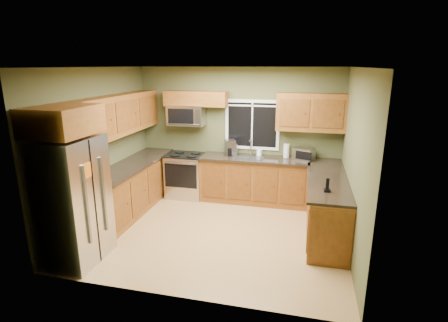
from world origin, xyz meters
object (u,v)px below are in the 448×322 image
at_px(cordless_phone, 327,188).
at_px(microwave, 186,115).
at_px(refrigerator, 72,201).
at_px(soap_bottle_a, 230,147).
at_px(range, 186,175).
at_px(toaster_oven, 304,154).
at_px(soap_bottle_c, 233,150).
at_px(paper_towel_roll, 286,151).
at_px(soap_bottle_b, 259,151).
at_px(coffee_maker, 230,148).
at_px(kettle, 234,148).

bearing_deg(cordless_phone, microwave, 147.05).
xyz_separation_m(refrigerator, soap_bottle_a, (1.59, 3.00, 0.18)).
bearing_deg(range, toaster_oven, 1.95).
bearing_deg(soap_bottle_c, cordless_phone, -45.78).
xyz_separation_m(microwave, toaster_oven, (2.42, -0.05, -0.67)).
height_order(paper_towel_roll, soap_bottle_b, paper_towel_roll).
bearing_deg(microwave, range, -89.98).
xyz_separation_m(microwave, cordless_phone, (2.78, -1.80, -0.73)).
distance_m(soap_bottle_b, cordless_phone, 2.25).
relative_size(microwave, coffee_maker, 2.38).
height_order(kettle, soap_bottle_c, kettle).
bearing_deg(soap_bottle_a, range, -165.64).
relative_size(kettle, cordless_phone, 1.32).
xyz_separation_m(paper_towel_roll, soap_bottle_c, (-1.10, -0.00, -0.05)).
xyz_separation_m(range, soap_bottle_b, (1.53, 0.19, 0.56)).
xyz_separation_m(range, soap_bottle_a, (0.90, 0.23, 0.62)).
xyz_separation_m(refrigerator, soap_bottle_b, (2.22, 2.96, 0.13)).
relative_size(refrigerator, coffee_maker, 5.64).
bearing_deg(cordless_phone, range, 149.07).
bearing_deg(soap_bottle_b, range, -172.74).
bearing_deg(range, coffee_maker, 5.98).
relative_size(toaster_oven, kettle, 1.69).
bearing_deg(microwave, refrigerator, -103.34).
bearing_deg(soap_bottle_a, kettle, -26.57).
height_order(range, kettle, kettle).
bearing_deg(coffee_maker, soap_bottle_b, 9.28).
relative_size(paper_towel_roll, cordless_phone, 1.49).
bearing_deg(refrigerator, kettle, 60.21).
bearing_deg(toaster_oven, microwave, 178.73).
distance_m(microwave, kettle, 1.20).
height_order(kettle, paper_towel_roll, paper_towel_roll).
bearing_deg(kettle, coffee_maker, -127.57).
relative_size(microwave, soap_bottle_b, 4.28).
height_order(coffee_maker, kettle, coffee_maker).
height_order(refrigerator, range, refrigerator).
bearing_deg(soap_bottle_b, paper_towel_roll, 0.16).
height_order(range, soap_bottle_c, soap_bottle_c).
relative_size(coffee_maker, cordless_phone, 1.57).
bearing_deg(soap_bottle_b, soap_bottle_c, -179.82).
bearing_deg(soap_bottle_a, toaster_oven, -5.58).
bearing_deg(cordless_phone, toaster_oven, 101.89).
xyz_separation_m(kettle, paper_towel_roll, (1.07, 0.02, 0.01)).
bearing_deg(paper_towel_roll, range, -174.58).
bearing_deg(soap_bottle_c, kettle, -24.78).
xyz_separation_m(coffee_maker, paper_towel_roll, (1.14, 0.10, -0.01)).
xyz_separation_m(soap_bottle_b, soap_bottle_c, (-0.56, -0.00, -0.01)).
relative_size(toaster_oven, paper_towel_roll, 1.50).
xyz_separation_m(kettle, soap_bottle_a, (-0.10, 0.05, 0.02)).
bearing_deg(coffee_maker, toaster_oven, -0.61).
xyz_separation_m(toaster_oven, coffee_maker, (-1.48, 0.02, 0.03)).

